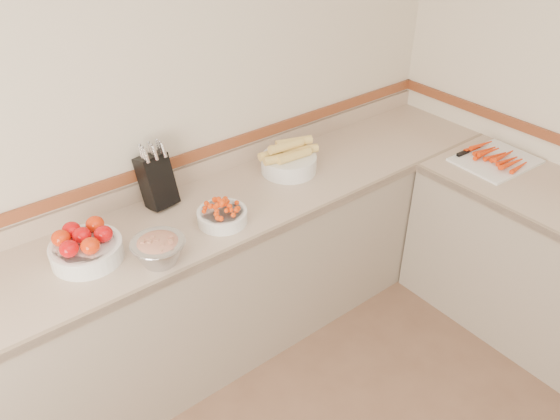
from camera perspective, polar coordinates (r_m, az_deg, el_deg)
back_wall at (r=2.77m, az=-14.31°, el=8.59°), size 4.00×0.00×4.00m
counter_back at (r=2.98m, az=-9.30°, el=-8.33°), size 4.00×0.65×1.08m
knife_block at (r=2.80m, az=-12.79°, el=3.14°), size 0.17×0.19×0.35m
tomato_bowl at (r=2.55m, az=-19.67°, el=-3.63°), size 0.32×0.32×0.16m
cherry_tomato_bowl at (r=2.66m, az=-6.06°, el=-0.43°), size 0.25×0.25×0.14m
corn_bowl at (r=3.06m, az=0.91°, el=5.27°), size 0.35×0.31×0.19m
rhubarb_bowl at (r=2.44m, az=-12.56°, el=-4.01°), size 0.24×0.24×0.14m
cutting_board at (r=3.42m, az=21.58°, el=5.03°), size 0.47×0.37×0.06m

